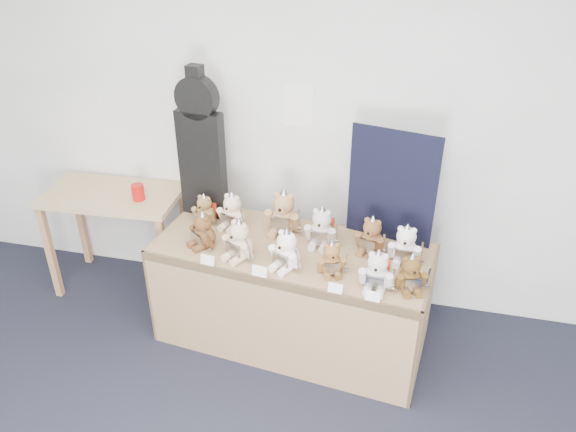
% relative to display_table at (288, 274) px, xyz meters
% --- Properties ---
extents(room_shell, '(6.00, 6.00, 6.00)m').
position_rel_display_table_xyz_m(room_shell, '(-0.09, 0.67, 0.91)').
color(room_shell, white).
rests_on(room_shell, floor).
extents(display_table, '(1.88, 0.95, 0.75)m').
position_rel_display_table_xyz_m(display_table, '(0.00, 0.00, 0.00)').
color(display_table, '#98794D').
rests_on(display_table, floor).
extents(side_table, '(1.02, 0.60, 0.83)m').
position_rel_display_table_xyz_m(side_table, '(-1.44, 0.37, 0.11)').
color(side_table, tan).
rests_on(side_table, floor).
extents(guitar_case, '(0.33, 0.14, 1.07)m').
position_rel_display_table_xyz_m(guitar_case, '(-0.70, 0.38, 0.68)').
color(guitar_case, black).
rests_on(guitar_case, display_table).
extents(navy_board, '(0.56, 0.15, 0.76)m').
position_rel_display_table_xyz_m(navy_board, '(0.60, 0.35, 0.54)').
color(navy_board, black).
rests_on(navy_board, display_table).
extents(red_cup, '(0.09, 0.09, 0.12)m').
position_rel_display_table_xyz_m(red_cup, '(-1.19, 0.32, 0.30)').
color(red_cup, '#BD0F0C').
rests_on(red_cup, side_table).
extents(teddy_front_far_left, '(0.21, 0.22, 0.27)m').
position_rel_display_table_xyz_m(teddy_front_far_left, '(-0.56, -0.03, 0.27)').
color(teddy_front_far_left, brown).
rests_on(teddy_front_far_left, display_table).
extents(teddy_front_left, '(0.23, 0.23, 0.29)m').
position_rel_display_table_xyz_m(teddy_front_left, '(-0.29, -0.10, 0.28)').
color(teddy_front_left, beige).
rests_on(teddy_front_left, display_table).
extents(teddy_front_centre, '(0.23, 0.23, 0.29)m').
position_rel_display_table_xyz_m(teddy_front_centre, '(0.02, -0.14, 0.28)').
color(teddy_front_centre, white).
rests_on(teddy_front_centre, display_table).
extents(teddy_front_right, '(0.20, 0.18, 0.24)m').
position_rel_display_table_xyz_m(teddy_front_right, '(0.30, -0.14, 0.26)').
color(teddy_front_right, brown).
rests_on(teddy_front_right, display_table).
extents(teddy_front_far_right, '(0.23, 0.20, 0.28)m').
position_rel_display_table_xyz_m(teddy_front_far_right, '(0.58, -0.23, 0.27)').
color(teddy_front_far_right, silver).
rests_on(teddy_front_far_right, display_table).
extents(teddy_front_end, '(0.22, 0.20, 0.26)m').
position_rel_display_table_xyz_m(teddy_front_end, '(0.77, -0.19, 0.26)').
color(teddy_front_end, brown).
rests_on(teddy_front_end, display_table).
extents(teddy_back_left, '(0.23, 0.21, 0.28)m').
position_rel_display_table_xyz_m(teddy_back_left, '(-0.45, 0.24, 0.27)').
color(teddy_back_left, beige).
rests_on(teddy_back_left, display_table).
extents(teddy_back_centre_left, '(0.28, 0.23, 0.34)m').
position_rel_display_table_xyz_m(teddy_back_centre_left, '(-0.10, 0.26, 0.30)').
color(teddy_back_centre_left, tan).
rests_on(teddy_back_centre_left, display_table).
extents(teddy_back_centre_right, '(0.24, 0.20, 0.29)m').
position_rel_display_table_xyz_m(teddy_back_centre_right, '(0.18, 0.17, 0.28)').
color(teddy_back_centre_right, beige).
rests_on(teddy_back_centre_right, display_table).
extents(teddy_back_right, '(0.22, 0.21, 0.27)m').
position_rel_display_table_xyz_m(teddy_back_right, '(0.50, 0.15, 0.27)').
color(teddy_back_right, brown).
rests_on(teddy_back_right, display_table).
extents(teddy_back_end, '(0.23, 0.19, 0.28)m').
position_rel_display_table_xyz_m(teddy_back_end, '(0.72, 0.09, 0.27)').
color(teddy_back_end, white).
rests_on(teddy_back_end, display_table).
extents(teddy_back_far_left, '(0.19, 0.18, 0.24)m').
position_rel_display_table_xyz_m(teddy_back_far_left, '(-0.66, 0.25, 0.26)').
color(teddy_back_far_left, '#9C7D49').
rests_on(teddy_back_far_left, display_table).
extents(entry_card_a, '(0.09, 0.03, 0.07)m').
position_rel_display_table_xyz_m(entry_card_a, '(-0.46, -0.23, 0.20)').
color(entry_card_a, white).
rests_on(entry_card_a, display_table).
extents(entry_card_b, '(0.10, 0.03, 0.07)m').
position_rel_display_table_xyz_m(entry_card_b, '(-0.11, -0.27, 0.20)').
color(entry_card_b, white).
rests_on(entry_card_b, display_table).
extents(entry_card_c, '(0.09, 0.03, 0.06)m').
position_rel_display_table_xyz_m(entry_card_c, '(0.36, -0.33, 0.19)').
color(entry_card_c, white).
rests_on(entry_card_c, display_table).
extents(entry_card_d, '(0.09, 0.03, 0.06)m').
position_rel_display_table_xyz_m(entry_card_d, '(0.57, -0.35, 0.19)').
color(entry_card_d, white).
rests_on(entry_card_d, display_table).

